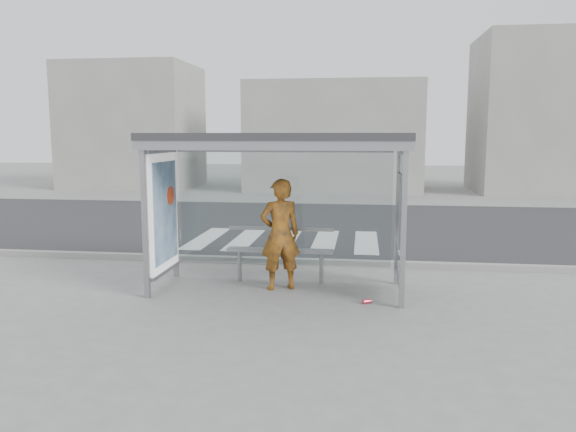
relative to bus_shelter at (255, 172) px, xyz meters
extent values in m
plane|color=slate|center=(0.37, -0.06, -1.98)|extent=(80.00, 80.00, 0.00)
cube|color=#252527|center=(0.37, 6.94, -1.98)|extent=(30.00, 10.00, 0.01)
cube|color=gray|center=(0.37, 1.89, -1.92)|extent=(30.00, 0.18, 0.12)
cube|color=silver|center=(-2.13, 4.44, -1.98)|extent=(0.55, 3.00, 0.00)
cube|color=silver|center=(-1.13, 4.44, -1.98)|extent=(0.55, 3.00, 0.00)
cube|color=silver|center=(-0.13, 4.44, -1.98)|extent=(0.55, 3.00, 0.00)
cube|color=silver|center=(0.87, 4.44, -1.98)|extent=(0.55, 3.00, 0.00)
cube|color=silver|center=(1.87, 4.44, -1.98)|extent=(0.55, 3.00, 0.00)
cube|color=gray|center=(-1.63, -0.76, -0.73)|extent=(0.08, 0.08, 2.50)
cube|color=gray|center=(2.37, -0.76, -0.73)|extent=(0.08, 0.08, 2.50)
cube|color=gray|center=(-1.63, 0.64, -0.73)|extent=(0.08, 0.08, 2.50)
cube|color=gray|center=(2.37, 0.64, -0.73)|extent=(0.08, 0.08, 2.50)
cube|color=#2D2D30|center=(0.37, -0.06, 0.58)|extent=(4.25, 1.65, 0.12)
cube|color=gray|center=(0.37, -0.82, 0.47)|extent=(4.25, 0.06, 0.18)
cube|color=white|center=(0.37, 0.64, -0.68)|extent=(3.80, 0.02, 2.00)
cube|color=white|center=(-1.63, -0.06, -0.68)|extent=(0.15, 1.25, 2.00)
cube|color=#2C67A1|center=(-1.54, -0.06, -0.68)|extent=(0.01, 1.10, 1.70)
cylinder|color=#E93E14|center=(-1.53, 0.19, -0.43)|extent=(0.02, 0.32, 0.32)
cube|color=white|center=(2.37, -0.06, -0.68)|extent=(0.03, 1.25, 2.00)
cube|color=beige|center=(2.34, -0.01, -0.58)|extent=(0.03, 0.86, 1.16)
cube|color=gray|center=(-9.63, 17.94, 1.02)|extent=(6.00, 5.00, 6.00)
cube|color=gray|center=(0.37, 17.94, 0.52)|extent=(8.00, 5.00, 5.00)
cube|color=gray|center=(9.37, 17.94, 1.52)|extent=(5.00, 5.00, 7.00)
imported|color=#F04F16|center=(0.40, 0.05, -1.04)|extent=(0.80, 0.68, 1.88)
cube|color=gray|center=(0.34, 0.48, -1.41)|extent=(1.88, 0.23, 0.05)
cylinder|color=gray|center=(-0.40, 0.48, -1.71)|extent=(0.07, 0.07, 0.55)
cylinder|color=gray|center=(1.07, 0.48, -1.71)|extent=(0.07, 0.07, 0.55)
cube|color=gray|center=(0.34, 0.60, -1.04)|extent=(1.88, 0.04, 0.06)
cylinder|color=#E44359|center=(1.85, -0.62, -1.95)|extent=(0.16, 0.13, 0.07)
camera|label=1|loc=(1.76, -9.10, 0.61)|focal=35.00mm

